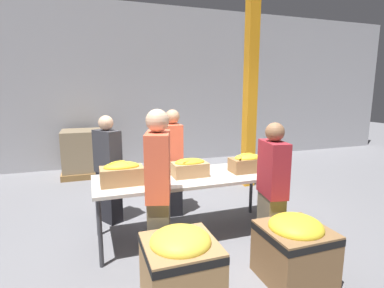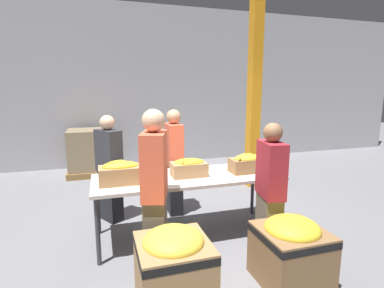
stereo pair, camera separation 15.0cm
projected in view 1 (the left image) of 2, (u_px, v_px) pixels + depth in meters
The scene contains 14 objects.
ground_plane at pixel (190, 235), 4.02m from camera, with size 30.00×30.00×0.00m, color slate.
wall_back at pixel (136, 86), 7.57m from camera, with size 16.00×0.08×4.00m.
sorting_table at pixel (189, 180), 3.88m from camera, with size 2.41×0.89×0.82m.
banana_box_0 at pixel (122, 173), 3.50m from camera, with size 0.50×0.29×0.28m.
banana_box_1 at pixel (190, 167), 3.84m from camera, with size 0.45×0.27×0.23m.
banana_box_2 at pixel (247, 163), 4.05m from camera, with size 0.47×0.26×0.26m.
volunteer_0 at pixel (173, 163), 4.61m from camera, with size 0.23×0.44×1.63m.
volunteer_1 at pixel (159, 194), 3.08m from camera, with size 0.36×0.51×1.73m.
volunteer_2 at pixel (108, 170), 4.30m from camera, with size 0.39×0.47×1.56m.
volunteer_3 at pixel (272, 192), 3.38m from camera, with size 0.28×0.45×1.57m.
donation_bin_0 at pixel (181, 267), 2.61m from camera, with size 0.63×0.63×0.74m.
donation_bin_1 at pixel (294, 247), 3.01m from camera, with size 0.64×0.64×0.68m.
support_pillar at pixel (250, 85), 5.78m from camera, with size 0.21×0.21×4.00m.
pallet_stack_0 at pixel (83, 153), 6.74m from camera, with size 0.93×0.93×1.03m.
Camera 1 is at (-1.19, -3.54, 1.91)m, focal length 28.00 mm.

